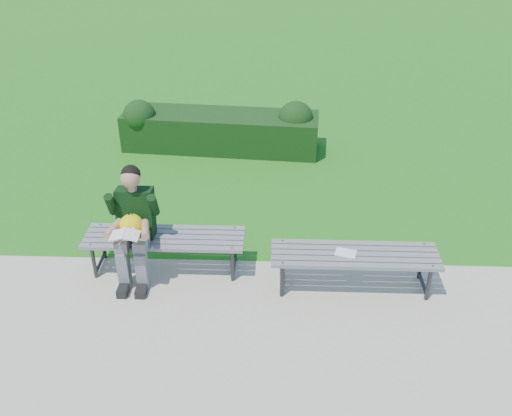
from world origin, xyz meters
TOP-DOWN VIEW (x-y plane):
  - ground at (0.00, 0.00)m, footprint 80.00×80.00m
  - walkway at (0.00, -1.75)m, footprint 30.00×3.50m
  - hedge at (-0.25, 3.23)m, footprint 3.25×1.06m
  - bench_left at (-0.58, -0.18)m, footprint 1.80×0.50m
  - bench_right at (1.53, -0.43)m, footprint 1.80×0.50m
  - seated_boy at (-0.88, -0.28)m, footprint 0.56×0.76m
  - paper_sheet at (1.43, -0.43)m, footprint 0.25×0.21m

SIDE VIEW (x-z plane):
  - ground at x=0.00m, z-range 0.00..0.00m
  - walkway at x=0.00m, z-range 0.00..0.02m
  - hedge at x=-0.25m, z-range -0.08..0.78m
  - bench_left at x=-0.58m, z-range 0.19..0.64m
  - bench_right at x=1.53m, z-range 0.19..0.64m
  - paper_sheet at x=1.43m, z-range 0.47..0.48m
  - seated_boy at x=-0.88m, z-range 0.06..1.37m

